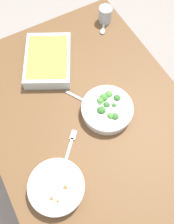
# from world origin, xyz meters

# --- Properties ---
(ground_plane) EXTENTS (6.00, 6.00, 0.00)m
(ground_plane) POSITION_xyz_m (0.00, 0.00, 0.00)
(ground_plane) COLOR #9E9389
(dining_table) EXTENTS (1.20, 0.90, 0.74)m
(dining_table) POSITION_xyz_m (0.00, 0.00, 0.65)
(dining_table) COLOR brown
(dining_table) RESTS_ON ground_plane
(stew_bowl) EXTENTS (0.22, 0.22, 0.06)m
(stew_bowl) POSITION_xyz_m (-0.24, 0.27, 0.77)
(stew_bowl) COLOR silver
(stew_bowl) RESTS_ON dining_table
(broccoli_bowl) EXTENTS (0.24, 0.24, 0.07)m
(broccoli_bowl) POSITION_xyz_m (-0.04, -0.08, 0.77)
(broccoli_bowl) COLOR silver
(broccoli_bowl) RESTS_ON dining_table
(baking_dish) EXTENTS (0.37, 0.33, 0.06)m
(baking_dish) POSITION_xyz_m (0.33, 0.04, 0.77)
(baking_dish) COLOR silver
(baking_dish) RESTS_ON dining_table
(drink_cup) EXTENTS (0.07, 0.07, 0.08)m
(drink_cup) POSITION_xyz_m (0.45, -0.36, 0.78)
(drink_cup) COLOR #B2BCC6
(drink_cup) RESTS_ON dining_table
(spoon_by_stew) EXTENTS (0.15, 0.13, 0.01)m
(spoon_by_stew) POSITION_xyz_m (-0.21, 0.24, 0.74)
(spoon_by_stew) COLOR silver
(spoon_by_stew) RESTS_ON dining_table
(spoon_by_broccoli) EXTENTS (0.16, 0.11, 0.01)m
(spoon_by_broccoli) POSITION_xyz_m (0.04, -0.02, 0.74)
(spoon_by_broccoli) COLOR silver
(spoon_by_broccoli) RESTS_ON dining_table
(spoon_spare) EXTENTS (0.15, 0.12, 0.01)m
(spoon_spare) POSITION_xyz_m (0.41, -0.33, 0.74)
(spoon_spare) COLOR silver
(spoon_spare) RESTS_ON dining_table
(fork_on_table) EXTENTS (0.14, 0.13, 0.01)m
(fork_on_table) POSITION_xyz_m (-0.11, 0.14, 0.74)
(fork_on_table) COLOR silver
(fork_on_table) RESTS_ON dining_table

